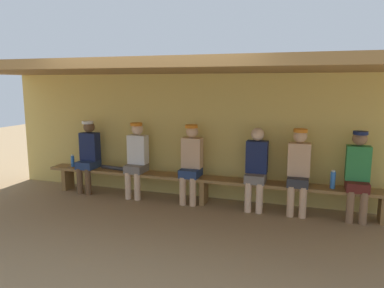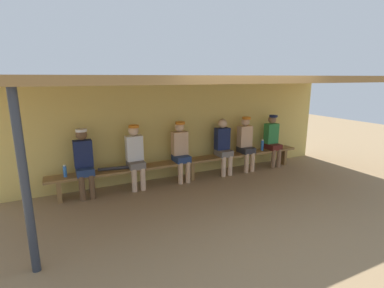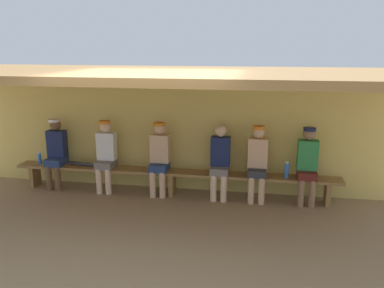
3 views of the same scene
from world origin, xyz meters
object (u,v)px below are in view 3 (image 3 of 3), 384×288
(player_with_sunglasses, at_px, (159,155))
(baseball_bat, at_px, (89,165))
(player_shirtless_tan, at_px, (220,159))
(player_leftmost, at_px, (307,162))
(player_in_red, at_px, (258,160))
(water_bottle_green, at_px, (40,158))
(bench, at_px, (172,175))
(player_rightmost, at_px, (106,153))
(player_near_post, at_px, (56,150))
(water_bottle_blue, at_px, (287,170))

(player_with_sunglasses, xyz_separation_m, baseball_bat, (-1.39, -0.00, -0.25))
(player_shirtless_tan, height_order, player_leftmost, player_leftmost)
(player_in_red, height_order, water_bottle_green, player_in_red)
(bench, bearing_deg, water_bottle_green, -179.82)
(player_shirtless_tan, xyz_separation_m, player_leftmost, (1.50, 0.00, 0.02))
(player_rightmost, height_order, player_near_post, same)
(player_leftmost, bearing_deg, player_with_sunglasses, 180.00)
(player_with_sunglasses, distance_m, player_rightmost, 1.03)
(water_bottle_green, bearing_deg, baseball_bat, 0.48)
(player_leftmost, height_order, water_bottle_blue, player_leftmost)
(player_leftmost, bearing_deg, player_near_post, 180.00)
(player_in_red, xyz_separation_m, player_near_post, (-3.80, 0.00, 0.00))
(player_in_red, distance_m, water_bottle_blue, 0.53)
(player_near_post, relative_size, baseball_bat, 1.68)
(player_near_post, relative_size, water_bottle_blue, 4.80)
(player_shirtless_tan, bearing_deg, player_rightmost, 179.99)
(water_bottle_green, xyz_separation_m, baseball_bat, (1.00, 0.01, -0.08))
(player_rightmost, relative_size, player_shirtless_tan, 1.01)
(player_in_red, bearing_deg, bench, -179.87)
(player_with_sunglasses, height_order, water_bottle_blue, player_with_sunglasses)
(player_shirtless_tan, bearing_deg, player_with_sunglasses, 179.97)
(player_with_sunglasses, relative_size, player_rightmost, 1.00)
(player_rightmost, bearing_deg, player_in_red, 0.00)
(player_with_sunglasses, height_order, water_bottle_green, player_with_sunglasses)
(player_with_sunglasses, bearing_deg, water_bottle_green, -179.71)
(player_rightmost, bearing_deg, player_leftmost, 0.00)
(water_bottle_green, bearing_deg, player_shirtless_tan, 0.19)
(water_bottle_blue, height_order, baseball_bat, water_bottle_blue)
(water_bottle_green, height_order, baseball_bat, water_bottle_green)
(bench, relative_size, player_with_sunglasses, 4.46)
(player_with_sunglasses, distance_m, player_near_post, 2.03)
(player_shirtless_tan, bearing_deg, bench, -179.80)
(player_leftmost, relative_size, baseball_bat, 1.68)
(player_with_sunglasses, relative_size, player_shirtless_tan, 1.01)
(bench, bearing_deg, water_bottle_blue, -0.49)
(player_rightmost, relative_size, player_near_post, 1.00)
(baseball_bat, bearing_deg, water_bottle_blue, 8.31)
(player_rightmost, height_order, water_bottle_green, player_rightmost)
(player_rightmost, height_order, baseball_bat, player_rightmost)
(bench, height_order, player_near_post, player_near_post)
(player_shirtless_tan, bearing_deg, water_bottle_blue, -1.01)
(baseball_bat, bearing_deg, player_with_sunglasses, 8.73)
(bench, height_order, player_in_red, player_in_red)
(water_bottle_blue, bearing_deg, player_shirtless_tan, 178.99)
(player_in_red, relative_size, baseball_bat, 1.68)
(player_in_red, height_order, player_near_post, same)
(player_shirtless_tan, relative_size, player_in_red, 0.99)
(bench, relative_size, player_shirtless_tan, 4.49)
(player_in_red, distance_m, water_bottle_green, 4.15)
(player_leftmost, distance_m, water_bottle_blue, 0.37)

